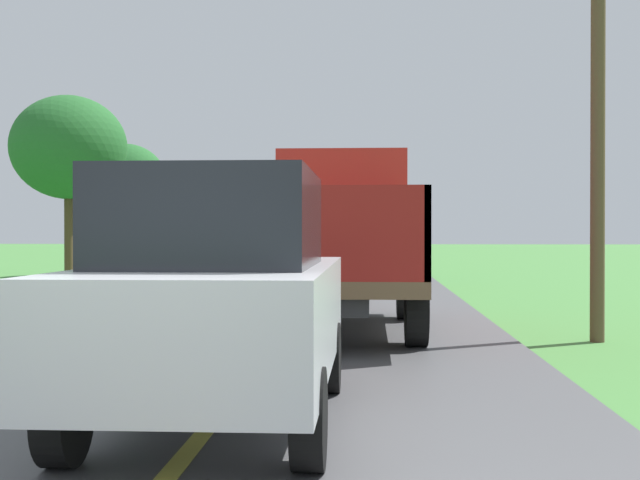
{
  "coord_description": "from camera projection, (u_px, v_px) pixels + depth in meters",
  "views": [
    {
      "loc": [
        1.21,
        -3.59,
        1.55
      ],
      "look_at": [
        0.32,
        11.5,
        1.4
      ],
      "focal_mm": 47.74,
      "sensor_mm": 36.0,
      "label": 1
    }
  ],
  "objects": [
    {
      "name": "utility_pole_roadside",
      "position": [
        598.0,
        69.0,
        11.89
      ],
      "size": [
        2.06,
        0.2,
        7.06
      ],
      "color": "brown",
      "rests_on": "ground"
    },
    {
      "name": "following_car",
      "position": [
        220.0,
        295.0,
        6.47
      ],
      "size": [
        1.74,
        4.1,
        1.92
      ],
      "color": "#B7BABF",
      "rests_on": "road_surface"
    },
    {
      "name": "roadside_tree_near_left",
      "position": [
        126.0,
        180.0,
        30.33
      ],
      "size": [
        2.84,
        2.84,
        4.68
      ],
      "color": "#4C3823",
      "rests_on": "ground"
    },
    {
      "name": "banana_truck_near",
      "position": [
        341.0,
        237.0,
        13.43
      ],
      "size": [
        2.38,
        5.82,
        2.8
      ],
      "color": "#2D2D30",
      "rests_on": "road_surface"
    },
    {
      "name": "banana_truck_far",
      "position": [
        343.0,
        234.0,
        25.75
      ],
      "size": [
        2.38,
        5.81,
        2.8
      ],
      "color": "#2D2D30",
      "rests_on": "road_surface"
    },
    {
      "name": "roadside_tree_mid_right",
      "position": [
        69.0,
        148.0,
        25.64
      ],
      "size": [
        3.48,
        3.48,
        5.66
      ],
      "color": "#4C3823",
      "rests_on": "ground"
    }
  ]
}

